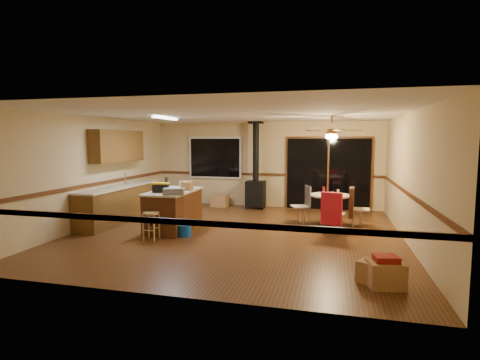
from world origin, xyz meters
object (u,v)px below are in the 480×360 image
(chair_near, at_px, (332,209))
(box_corner_b, at_px, (373,272))
(blue_bucket, at_px, (184,230))
(chair_left, at_px, (304,201))
(box_under_window, at_px, (220,200))
(toolbox_grey, at_px, (174,192))
(toolbox_black, at_px, (161,188))
(wood_stove, at_px, (256,184))
(chair_right, at_px, (353,203))
(bar_stool, at_px, (151,226))
(kitchen_island, at_px, (174,210))
(dining_table, at_px, (330,205))
(box_corner_a, at_px, (385,274))

(chair_near, relative_size, box_corner_b, 1.82)
(blue_bucket, relative_size, chair_left, 0.57)
(box_under_window, bearing_deg, toolbox_grey, -87.97)
(toolbox_black, distance_m, box_under_window, 3.56)
(wood_stove, relative_size, chair_right, 3.60)
(bar_stool, bearing_deg, toolbox_grey, 45.50)
(wood_stove, bearing_deg, toolbox_black, -112.94)
(bar_stool, xyz_separation_m, chair_left, (2.95, 2.19, 0.30))
(toolbox_grey, height_order, chair_right, toolbox_grey)
(bar_stool, height_order, chair_near, chair_near)
(kitchen_island, height_order, chair_right, chair_right)
(dining_table, bearing_deg, wood_stove, 137.94)
(kitchen_island, bearing_deg, box_corner_b, -29.61)
(blue_bucket, bearing_deg, box_corner_b, -26.24)
(blue_bucket, bearing_deg, toolbox_grey, -162.34)
(toolbox_black, distance_m, chair_right, 4.43)
(dining_table, xyz_separation_m, chair_right, (0.52, 0.07, 0.06))
(wood_stove, distance_m, chair_near, 3.62)
(wood_stove, xyz_separation_m, dining_table, (2.19, -1.97, -0.20))
(chair_near, distance_m, box_corner_a, 2.80)
(toolbox_grey, height_order, bar_stool, toolbox_grey)
(chair_left, distance_m, chair_near, 1.21)
(kitchen_island, distance_m, chair_near, 3.54)
(box_corner_a, bearing_deg, chair_near, 105.75)
(dining_table, bearing_deg, toolbox_grey, -152.21)
(bar_stool, distance_m, blue_bucket, 0.71)
(bar_stool, distance_m, box_under_window, 4.08)
(box_corner_a, bearing_deg, blue_bucket, 153.28)
(wood_stove, height_order, bar_stool, wood_stove)
(wood_stove, bearing_deg, dining_table, -42.06)
(wood_stove, distance_m, chair_right, 3.31)
(toolbox_grey, xyz_separation_m, box_corner_a, (4.00, -1.85, -0.79))
(dining_table, distance_m, chair_right, 0.53)
(wood_stove, height_order, box_corner_b, wood_stove)
(kitchen_island, relative_size, chair_left, 3.19)
(toolbox_grey, bearing_deg, box_corner_b, -24.31)
(chair_left, bearing_deg, chair_right, -3.79)
(toolbox_black, bearing_deg, bar_stool, -83.30)
(dining_table, bearing_deg, kitchen_island, -162.84)
(toolbox_black, height_order, box_corner_b, toolbox_black)
(bar_stool, distance_m, chair_near, 3.80)
(bar_stool, relative_size, chair_left, 1.09)
(chair_near, bearing_deg, wood_stove, 128.13)
(chair_right, xyz_separation_m, box_under_window, (-3.85, 1.96, -0.40))
(blue_bucket, bearing_deg, chair_left, 36.29)
(blue_bucket, bearing_deg, box_corner_a, -26.72)
(toolbox_grey, bearing_deg, box_corner_a, -24.86)
(kitchen_island, relative_size, box_corner_a, 3.54)
(wood_stove, height_order, dining_table, wood_stove)
(toolbox_black, relative_size, blue_bucket, 1.12)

